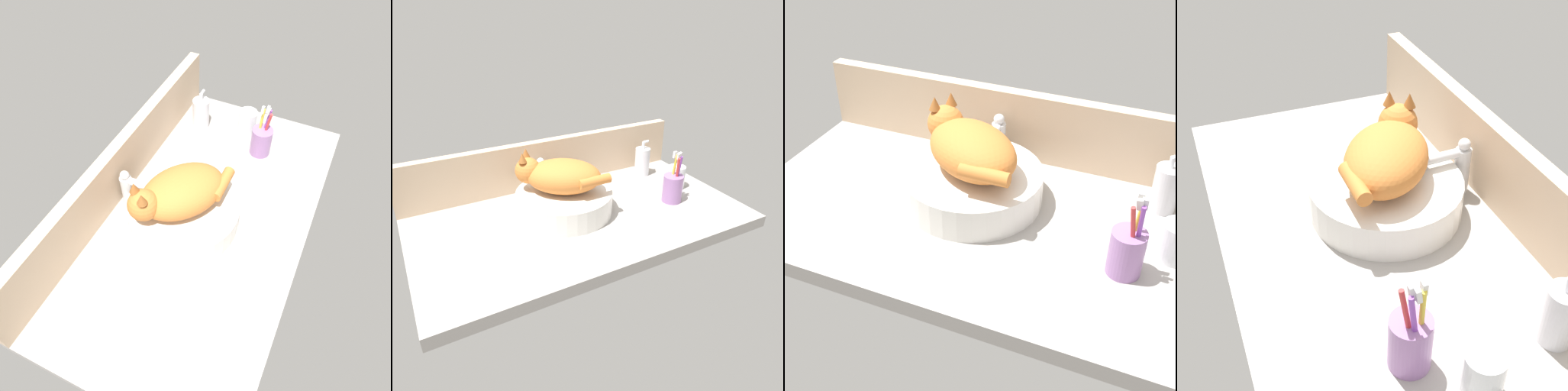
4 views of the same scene
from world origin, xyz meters
TOP-DOWN VIEW (x-y plane):
  - ground_plane at (0.00, 0.00)cm, footprint 110.90×60.74cm
  - backsplash_panel at (0.00, 28.57)cm, footprint 110.90×3.60cm
  - sink_basin at (-3.53, 5.19)cm, footprint 32.82×32.82cm
  - cat at (-4.71, 5.90)cm, footprint 30.23×28.15cm
  - faucet at (-4.22, 22.63)cm, footprint 3.60×11.84cm
  - soap_dispenser at (38.51, 18.45)cm, footprint 6.03×6.03cm
  - toothbrush_cup at (34.26, -6.15)cm, footprint 7.06×7.06cm
  - water_glass at (42.83, 1.90)cm, footprint 6.61×6.61cm

SIDE VIEW (x-z plane):
  - ground_plane at x=0.00cm, z-range -4.00..0.00cm
  - water_glass at x=42.83cm, z-range -0.61..8.09cm
  - sink_basin at x=-3.53cm, z-range 0.00..8.03cm
  - toothbrush_cup at x=34.26cm, z-range -3.90..14.81cm
  - soap_dispenser at x=38.51cm, z-range -1.54..13.11cm
  - faucet at x=-4.22cm, z-range 0.50..14.10cm
  - backsplash_panel at x=0.00cm, z-range 0.00..18.31cm
  - cat at x=-4.71cm, z-range 6.78..20.78cm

